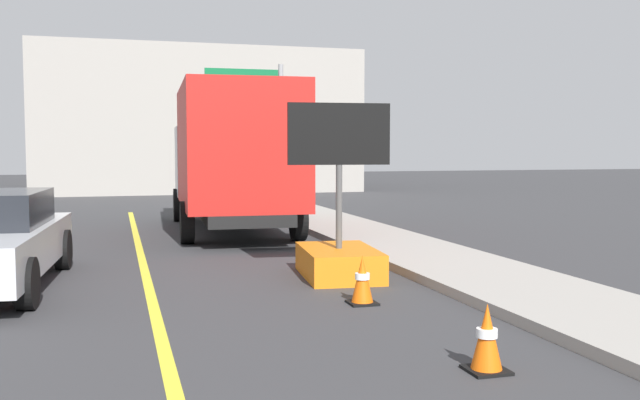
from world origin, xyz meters
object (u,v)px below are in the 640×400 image
at_px(highway_guide_sign, 259,109).
at_px(traffic_cone_mid_lane, 487,338).
at_px(box_truck, 233,155).
at_px(traffic_cone_far_lane, 362,280).
at_px(arrow_board_trailer, 339,246).

relative_size(highway_guide_sign, traffic_cone_mid_lane, 8.06).
bearing_deg(traffic_cone_mid_lane, box_truck, 92.23).
distance_m(highway_guide_sign, traffic_cone_mid_lane, 19.73).
bearing_deg(traffic_cone_far_lane, arrow_board_trailer, 81.24).
distance_m(box_truck, highway_guide_sign, 8.45).
relative_size(arrow_board_trailer, box_truck, 0.36).
xyz_separation_m(highway_guide_sign, traffic_cone_far_lane, (-1.93, -16.46, -3.11)).
height_order(box_truck, traffic_cone_far_lane, box_truck).
xyz_separation_m(arrow_board_trailer, traffic_cone_mid_lane, (-0.16, -4.88, -0.18)).
height_order(arrow_board_trailer, traffic_cone_far_lane, arrow_board_trailer).
xyz_separation_m(highway_guide_sign, traffic_cone_mid_lane, (-1.79, -19.40, -3.12)).
distance_m(arrow_board_trailer, box_truck, 6.70).
bearing_deg(highway_guide_sign, traffic_cone_mid_lane, -95.27).
bearing_deg(arrow_board_trailer, highway_guide_sign, 83.59).
bearing_deg(highway_guide_sign, box_truck, -105.63).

